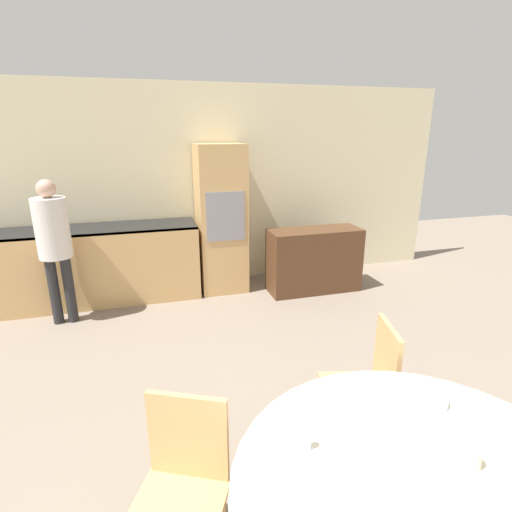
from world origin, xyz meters
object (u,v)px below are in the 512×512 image
Objects in this scene: chair_far_left at (183,482)px; bowl_near at (512,481)px; cup at (472,458)px; sideboard at (314,260)px; bowl_centre at (428,399)px; chair_far_right at (369,383)px; person_standing at (53,237)px; oven_unit at (221,219)px.

chair_far_left is 5.81× the size of bowl_near.
cup is at bearing 125.47° from bowl_near.
sideboard reaches higher than bowl_centre.
sideboard is 2.78m from chair_far_right.
bowl_near is at bearing -54.53° from cup.
person_standing is 10.06× the size of bowl_near.
cup is 0.45× the size of bowl_centre.
oven_unit is at bearing 94.46° from bowl_centre.
chair_far_left is (-2.03, -3.08, 0.10)m from sideboard.
sideboard is (1.13, -0.42, -0.53)m from oven_unit.
chair_far_left is 1.22m from cup.
bowl_centre is at bearing 11.35° from chair_far_right.
bowl_near is 0.48m from bowl_centre.
person_standing reaches higher than bowl_near.
chair_far_right is at bearing 86.39° from bowl_centre.
person_standing reaches higher than chair_far_left.
sideboard is at bearing -20.21° from oven_unit.
person_standing is at bearing 134.49° from chair_far_left.
bowl_centre is at bearing -104.91° from sideboard.
cup is at bearing -104.92° from sideboard.
person_standing reaches higher than sideboard.
person_standing reaches higher than chair_far_right.
chair_far_left is at bearing 174.27° from bowl_centre.
oven_unit is 2.08× the size of chair_far_left.
chair_far_left is 1.28m from chair_far_right.
chair_far_right reaches higher than sideboard.
person_standing is at bearing -124.54° from chair_far_right.
bowl_near is (-0.05, -1.02, 0.28)m from chair_far_right.
person_standing is (-0.98, 2.98, 0.45)m from chair_far_left.
bowl_centre is (0.28, -3.62, -0.15)m from oven_unit.
chair_far_left is 5.06× the size of bowl_centre.
chair_far_left is 1.21m from bowl_centre.
cup is (1.08, -0.49, 0.30)m from chair_far_left.
oven_unit is 3.63m from bowl_centre.
oven_unit reaches higher than bowl_near.
oven_unit is 2.08× the size of chair_far_right.
chair_far_right reaches higher than bowl_near.
person_standing is (-2.19, 2.56, 0.45)m from chair_far_right.
bowl_centre is at bearing 20.63° from chair_far_left.
chair_far_right is 5.06× the size of bowl_centre.
bowl_centre is at bearing -55.25° from person_standing.
person_standing is 3.78m from bowl_centre.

